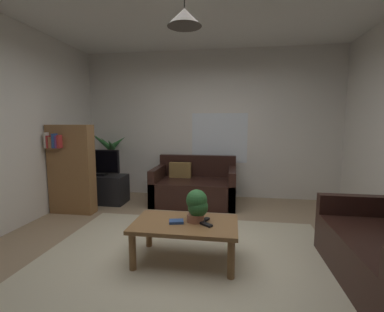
% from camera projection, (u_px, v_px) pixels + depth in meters
% --- Properties ---
extents(floor, '(4.83, 4.83, 0.02)m').
position_uv_depth(floor, '(188.00, 256.00, 2.90)').
color(floor, '#9E8466').
rests_on(floor, ground).
extents(rug, '(3.14, 2.65, 0.01)m').
position_uv_depth(rug, '(184.00, 264.00, 2.70)').
color(rug, beige).
rests_on(rug, ground).
extents(wall_back, '(4.95, 0.06, 2.78)m').
position_uv_depth(wall_back, '(209.00, 125.00, 5.12)').
color(wall_back, silver).
rests_on(wall_back, ground).
extents(window_pane, '(1.05, 0.01, 0.94)m').
position_uv_depth(window_pane, '(219.00, 138.00, 5.09)').
color(window_pane, white).
extents(couch_under_window, '(1.44, 0.89, 0.82)m').
position_uv_depth(couch_under_window, '(195.00, 188.00, 4.76)').
color(couch_under_window, black).
rests_on(couch_under_window, ground).
extents(coffee_table, '(1.07, 0.63, 0.41)m').
position_uv_depth(coffee_table, '(185.00, 228.00, 2.74)').
color(coffee_table, olive).
rests_on(coffee_table, ground).
extents(book_on_table_0, '(0.16, 0.13, 0.03)m').
position_uv_depth(book_on_table_0, '(176.00, 222.00, 2.71)').
color(book_on_table_0, '#2D4C8C').
rests_on(book_on_table_0, coffee_table).
extents(remote_on_table_0, '(0.15, 0.14, 0.02)m').
position_uv_depth(remote_on_table_0, '(205.00, 224.00, 2.65)').
color(remote_on_table_0, black).
rests_on(remote_on_table_0, coffee_table).
extents(remote_on_table_1, '(0.11, 0.17, 0.02)m').
position_uv_depth(remote_on_table_1, '(204.00, 220.00, 2.75)').
color(remote_on_table_1, black).
rests_on(remote_on_table_1, coffee_table).
extents(potted_plant_on_table, '(0.23, 0.23, 0.33)m').
position_uv_depth(potted_plant_on_table, '(197.00, 204.00, 2.74)').
color(potted_plant_on_table, '#B77051').
rests_on(potted_plant_on_table, coffee_table).
extents(tv_stand, '(0.90, 0.44, 0.50)m').
position_uv_depth(tv_stand, '(101.00, 189.00, 4.78)').
color(tv_stand, black).
rests_on(tv_stand, ground).
extents(tv, '(0.73, 0.16, 0.46)m').
position_uv_depth(tv, '(99.00, 162.00, 4.70)').
color(tv, black).
rests_on(tv, tv_stand).
extents(potted_palm_corner, '(0.64, 0.76, 1.31)m').
position_uv_depth(potted_palm_corner, '(111.00, 170.00, 5.24)').
color(potted_palm_corner, '#B77051').
rests_on(potted_palm_corner, ground).
extents(bookshelf_corner, '(0.70, 0.31, 1.40)m').
position_uv_depth(bookshelf_corner, '(71.00, 169.00, 4.19)').
color(bookshelf_corner, olive).
rests_on(bookshelf_corner, ground).
extents(pendant_lamp, '(0.33, 0.33, 0.46)m').
position_uv_depth(pendant_lamp, '(184.00, 17.00, 2.48)').
color(pendant_lamp, black).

